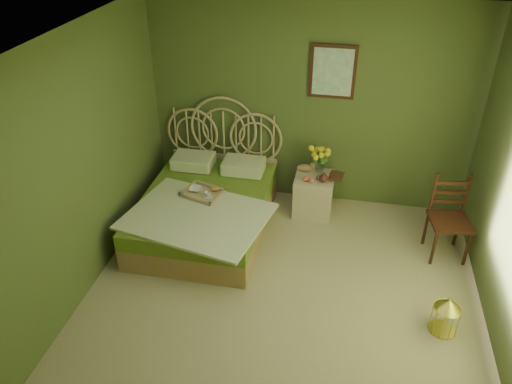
% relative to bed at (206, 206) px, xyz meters
% --- Properties ---
extents(floor, '(4.50, 4.50, 0.00)m').
position_rel_bed_xyz_m(floor, '(1.10, -1.29, -0.29)').
color(floor, '#C3B68D').
rests_on(floor, ground).
extents(ceiling, '(4.50, 4.50, 0.00)m').
position_rel_bed_xyz_m(ceiling, '(1.10, -1.29, 2.31)').
color(ceiling, silver).
rests_on(ceiling, wall_back).
extents(wall_back, '(4.00, 0.00, 4.00)m').
position_rel_bed_xyz_m(wall_back, '(1.10, 0.96, 1.01)').
color(wall_back, '#4D6133').
rests_on(wall_back, floor).
extents(wall_left, '(0.00, 4.50, 4.50)m').
position_rel_bed_xyz_m(wall_left, '(-0.90, -1.29, 1.01)').
color(wall_left, '#4D6133').
rests_on(wall_left, floor).
extents(wall_art, '(0.54, 0.04, 0.64)m').
position_rel_bed_xyz_m(wall_art, '(1.34, 0.93, 1.46)').
color(wall_art, '#34170E').
rests_on(wall_art, wall_back).
extents(bed, '(1.70, 2.15, 1.33)m').
position_rel_bed_xyz_m(bed, '(0.00, 0.00, 0.00)').
color(bed, tan).
rests_on(bed, floor).
extents(nightstand, '(0.48, 0.48, 0.95)m').
position_rel_bed_xyz_m(nightstand, '(1.25, 0.60, 0.05)').
color(nightstand, beige).
rests_on(nightstand, floor).
extents(chair, '(0.48, 0.48, 0.96)m').
position_rel_bed_xyz_m(chair, '(2.80, 0.10, 0.24)').
color(chair, '#34170E').
rests_on(chair, floor).
extents(birdcage, '(0.26, 0.26, 0.39)m').
position_rel_bed_xyz_m(birdcage, '(2.67, -1.18, -0.10)').
color(birdcage, gold).
rests_on(birdcage, floor).
extents(book_lower, '(0.15, 0.20, 0.02)m').
position_rel_bed_xyz_m(book_lower, '(1.42, 0.61, 0.24)').
color(book_lower, '#381E0F').
rests_on(book_lower, nightstand).
extents(book_upper, '(0.20, 0.26, 0.02)m').
position_rel_bed_xyz_m(book_upper, '(1.42, 0.61, 0.26)').
color(book_upper, '#472819').
rests_on(book_upper, nightstand).
extents(cereal_bowl, '(0.15, 0.15, 0.04)m').
position_rel_bed_xyz_m(cereal_bowl, '(-0.11, -0.01, 0.24)').
color(cereal_bowl, white).
rests_on(cereal_bowl, bed).
extents(coffee_cup, '(0.09, 0.09, 0.07)m').
position_rel_bed_xyz_m(coffee_cup, '(0.07, -0.12, 0.26)').
color(coffee_cup, white).
rests_on(coffee_cup, bed).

